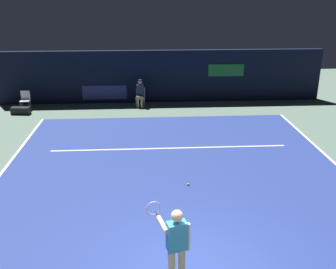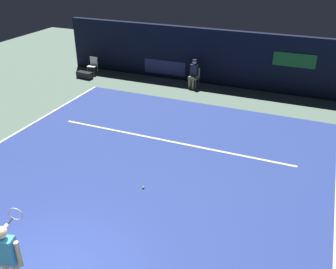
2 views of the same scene
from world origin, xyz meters
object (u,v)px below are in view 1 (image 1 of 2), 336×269
Objects in this scene: line_judge_on_chair at (140,93)px; tennis_ball at (188,184)px; equipment_bag at (21,111)px; tennis_player at (176,245)px; courtside_chair_near at (25,99)px.

line_judge_on_chair is 8.45m from tennis_ball.
tennis_ball is 0.08× the size of equipment_bag.
tennis_player is 13.14m from equipment_bag.
courtside_chair_near reaches higher than tennis_ball.
line_judge_on_chair reaches higher than equipment_bag.
line_judge_on_chair reaches higher than tennis_ball.
courtside_chair_near is at bearing 130.13° from tennis_ball.
courtside_chair_near is (-5.46, -0.14, -0.18)m from line_judge_on_chair.
courtside_chair_near is 12.94× the size of tennis_ball.
tennis_player is 1.31× the size of line_judge_on_chair.
tennis_ball is at bearing -40.67° from equipment_bag.
line_judge_on_chair is 5.46m from courtside_chair_near.
line_judge_on_chair reaches higher than courtside_chair_near.
courtside_chair_near is at bearing -178.58° from line_judge_on_chair.
courtside_chair_near is 10.69m from tennis_ball.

